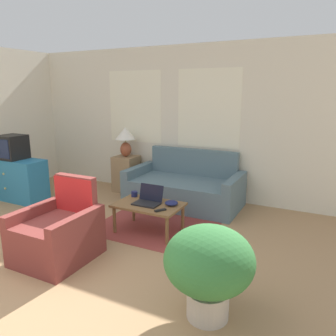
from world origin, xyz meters
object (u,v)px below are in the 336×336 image
at_px(snack_bowl, 171,203).
at_px(cat_black, 16,223).
at_px(tv_remote, 160,210).
at_px(laptop, 148,199).
at_px(armchair, 60,234).
at_px(couch, 185,188).
at_px(cup_navy, 134,194).
at_px(coffee_table, 149,207).
at_px(table_lamp, 125,138).
at_px(cup_yellow, 148,196).
at_px(potted_plant, 209,264).
at_px(television, 12,147).

distance_m(snack_bowl, cat_black, 2.12).
bearing_deg(tv_remote, laptop, 147.06).
height_order(armchair, laptop, armchair).
bearing_deg(cat_black, couch, -178.68).
bearing_deg(cup_navy, coffee_table, -28.15).
relative_size(couch, table_lamp, 3.44).
bearing_deg(snack_bowl, cup_yellow, 165.64).
distance_m(table_lamp, potted_plant, 3.77).
xyz_separation_m(armchair, table_lamp, (-0.76, 2.47, 0.73)).
relative_size(cup_navy, potted_plant, 0.11).
xyz_separation_m(cup_yellow, cat_black, (-1.50, -0.95, -0.33)).
relative_size(couch, cat_black, 3.83).
relative_size(television, cat_black, 0.85).
xyz_separation_m(television, potted_plant, (4.01, -1.40, -0.44)).
bearing_deg(couch, potted_plant, -62.48).
height_order(snack_bowl, cat_black, snack_bowl).
xyz_separation_m(table_lamp, cup_navy, (0.97, -1.26, -0.58)).
relative_size(cup_navy, cup_yellow, 1.02).
height_order(television, cup_navy, television).
relative_size(armchair, coffee_table, 1.01).
xyz_separation_m(couch, potted_plant, (1.31, -2.51, 0.22)).
xyz_separation_m(cup_yellow, snack_bowl, (0.41, -0.10, -0.01)).
bearing_deg(cat_black, television, -89.86).
xyz_separation_m(armchair, potted_plant, (1.83, -0.21, 0.20)).
distance_m(coffee_table, potted_plant, 1.80).
xyz_separation_m(couch, tv_remote, (0.29, -1.42, 0.14)).
xyz_separation_m(television, snack_bowl, (3.02, -0.07, -0.50)).
height_order(table_lamp, laptop, table_lamp).
bearing_deg(table_lamp, coffee_table, -47.67).
distance_m(cup_navy, cat_black, 1.63).
xyz_separation_m(tv_remote, cat_black, (-1.88, -0.60, -0.30)).
distance_m(coffee_table, laptop, 0.10).
xyz_separation_m(snack_bowl, potted_plant, (0.99, -1.34, 0.06)).
distance_m(couch, coffee_table, 1.26).
bearing_deg(potted_plant, couch, 117.52).
height_order(armchair, cup_navy, armchair).
xyz_separation_m(television, cat_black, (1.11, -0.91, -0.82)).
relative_size(armchair, laptop, 2.59).
distance_m(television, table_lamp, 1.92).
height_order(laptop, snack_bowl, laptop).
bearing_deg(potted_plant, table_lamp, 133.93).
bearing_deg(cat_black, potted_plant, 120.07).
xyz_separation_m(couch, cat_black, (-1.60, -2.02, -0.16)).
distance_m(cup_yellow, tv_remote, 0.52).
xyz_separation_m(coffee_table, cup_yellow, (-0.12, 0.19, 0.08)).
distance_m(laptop, cat_black, 1.82).
height_order(couch, coffee_table, couch).
distance_m(couch, cat_black, 2.58).
xyz_separation_m(armchair, laptop, (0.53, 1.05, 0.17)).
bearing_deg(television, cup_yellow, 0.84).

